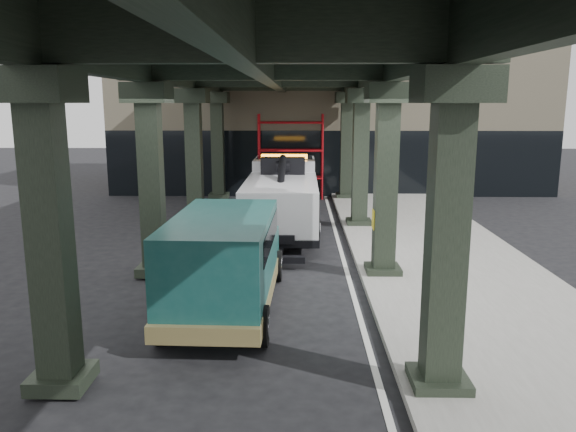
# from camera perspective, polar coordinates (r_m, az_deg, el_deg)

# --- Properties ---
(ground) EXTENTS (90.00, 90.00, 0.00)m
(ground) POSITION_cam_1_polar(r_m,az_deg,el_deg) (13.02, -0.65, -8.81)
(ground) COLOR black
(ground) RESTS_ON ground
(sidewalk) EXTENTS (5.00, 40.00, 0.15)m
(sidewalk) POSITION_cam_1_polar(r_m,az_deg,el_deg) (15.45, 16.60, -5.73)
(sidewalk) COLOR gray
(sidewalk) RESTS_ON ground
(lane_stripe) EXTENTS (0.12, 38.00, 0.01)m
(lane_stripe) POSITION_cam_1_polar(r_m,az_deg,el_deg) (14.97, 6.14, -6.14)
(lane_stripe) COLOR silver
(lane_stripe) RESTS_ON ground
(viaduct) EXTENTS (7.40, 32.00, 6.40)m
(viaduct) POSITION_cam_1_polar(r_m,az_deg,el_deg) (14.27, -2.11, 15.26)
(viaduct) COLOR black
(viaduct) RESTS_ON ground
(building) EXTENTS (22.00, 10.00, 8.00)m
(building) POSITION_cam_1_polar(r_m,az_deg,el_deg) (32.26, 4.03, 10.49)
(building) COLOR #C6B793
(building) RESTS_ON ground
(scaffolding) EXTENTS (3.08, 0.88, 4.00)m
(scaffolding) POSITION_cam_1_polar(r_m,az_deg,el_deg) (26.97, 0.28, 6.31)
(scaffolding) COLOR red
(scaffolding) RESTS_ON ground
(tow_truck) EXTENTS (2.58, 8.32, 2.71)m
(tow_truck) POSITION_cam_1_polar(r_m,az_deg,el_deg) (19.92, -0.54, 2.23)
(tow_truck) COLOR black
(tow_truck) RESTS_ON ground
(towed_van) EXTENTS (2.34, 5.49, 2.20)m
(towed_van) POSITION_cam_1_polar(r_m,az_deg,el_deg) (12.21, -6.40, -4.43)
(towed_van) COLOR #134642
(towed_van) RESTS_ON ground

